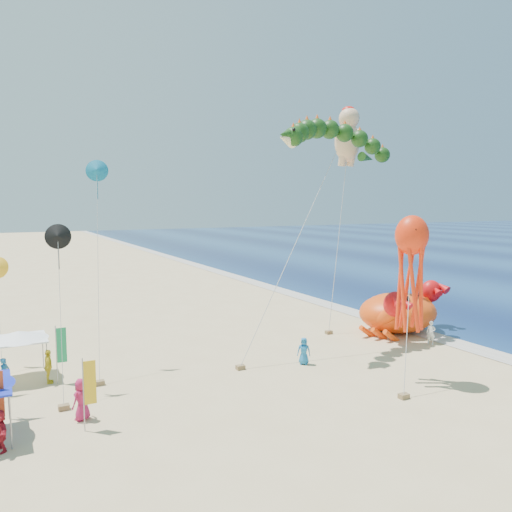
{
  "coord_description": "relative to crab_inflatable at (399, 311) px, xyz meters",
  "views": [
    {
      "loc": [
        -16.09,
        -24.7,
        9.68
      ],
      "look_at": [
        -2.0,
        2.0,
        6.5
      ],
      "focal_mm": 35.0,
      "sensor_mm": 36.0,
      "label": 1
    }
  ],
  "objects": [
    {
      "name": "foam_strip",
      "position": [
        1.28,
        -2.94,
        -1.61
      ],
      "size": [
        320.0,
        320.0,
        0.0
      ],
      "primitive_type": "plane",
      "color": "silver",
      "rests_on": "ground"
    },
    {
      "name": "ground",
      "position": [
        -10.72,
        -2.94,
        -1.62
      ],
      "size": [
        320.0,
        320.0,
        0.0
      ],
      "primitive_type": "plane",
      "color": "#D1B784",
      "rests_on": "ground"
    },
    {
      "name": "cherub_kite",
      "position": [
        -2.47,
        3.44,
        13.27
      ],
      "size": [
        3.85,
        2.55,
        17.04
      ],
      "color": "#E6B68C",
      "rests_on": "ground"
    },
    {
      "name": "beachgoers",
      "position": [
        -23.28,
        -2.59,
        -0.75
      ],
      "size": [
        31.39,
        8.51,
        1.9
      ],
      "color": "white",
      "rests_on": "ground"
    },
    {
      "name": "feather_flags",
      "position": [
        -25.87,
        -3.43,
        0.39
      ],
      "size": [
        6.0,
        6.62,
        3.2
      ],
      "color": "gray",
      "rests_on": "ground"
    },
    {
      "name": "small_kites",
      "position": [
        -25.45,
        1.12,
        5.31
      ],
      "size": [
        8.42,
        11.18,
        12.3
      ],
      "color": "#EE4FBE",
      "rests_on": "ground"
    },
    {
      "name": "octopus_kite",
      "position": [
        -7.11,
        -8.1,
        4.83
      ],
      "size": [
        3.17,
        2.8,
        9.07
      ],
      "color": "#FF300D",
      "rests_on": "ground"
    },
    {
      "name": "canopy_white",
      "position": [
        -25.87,
        2.17,
        0.82
      ],
      "size": [
        3.1,
        3.1,
        2.71
      ],
      "color": "gray",
      "rests_on": "ground"
    },
    {
      "name": "dragon_kite",
      "position": [
        -6.19,
        0.09,
        12.08
      ],
      "size": [
        14.01,
        5.32,
        14.94
      ],
      "color": "#13370F",
      "rests_on": "ground"
    },
    {
      "name": "crab_inflatable",
      "position": [
        0.0,
        0.0,
        0.0
      ],
      "size": [
        8.38,
        7.07,
        3.67
      ],
      "color": "#F2480C",
      "rests_on": "ground"
    }
  ]
}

